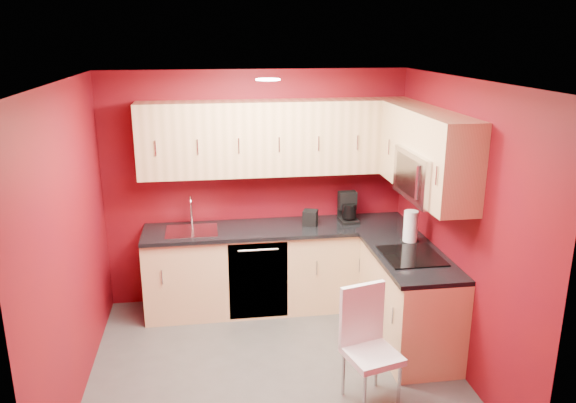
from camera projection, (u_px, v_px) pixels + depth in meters
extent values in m
plane|color=#4D4A48|center=(275.00, 368.00, 4.96)|extent=(3.20, 3.20, 0.00)
plane|color=white|center=(272.00, 80.00, 4.25)|extent=(3.20, 3.20, 0.00)
plane|color=maroon|center=(257.00, 188.00, 6.02)|extent=(3.20, 0.00, 3.20)
plane|color=maroon|center=(306.00, 325.00, 3.18)|extent=(3.20, 0.00, 3.20)
plane|color=maroon|center=(70.00, 246.00, 4.38)|extent=(0.00, 3.00, 3.00)
plane|color=maroon|center=(458.00, 226.00, 4.83)|extent=(0.00, 3.00, 3.00)
cube|color=#EDBA87|center=(279.00, 268.00, 6.00)|extent=(2.80, 0.60, 0.87)
cube|color=#EDBA87|center=(409.00, 301.00, 5.26)|extent=(0.60, 1.30, 0.87)
cube|color=black|center=(279.00, 228.00, 5.86)|extent=(2.80, 0.63, 0.04)
cube|color=black|center=(411.00, 257.00, 5.11)|extent=(0.63, 1.27, 0.04)
cube|color=tan|center=(277.00, 138.00, 5.72)|extent=(2.80, 0.35, 0.75)
cube|color=tan|center=(407.00, 143.00, 5.46)|extent=(0.35, 0.57, 0.75)
cube|color=tan|center=(459.00, 170.00, 4.36)|extent=(0.35, 0.22, 0.75)
cube|color=tan|center=(436.00, 132.00, 4.77)|extent=(0.35, 0.76, 0.33)
cube|color=silver|center=(430.00, 175.00, 4.87)|extent=(0.40, 0.76, 0.42)
cube|color=black|center=(409.00, 176.00, 4.85)|extent=(0.02, 0.62, 0.33)
cylinder|color=silver|center=(417.00, 183.00, 4.63)|extent=(0.02, 0.02, 0.29)
cube|color=black|center=(412.00, 256.00, 5.07)|extent=(0.50, 0.55, 0.01)
cube|color=silver|center=(192.00, 232.00, 5.72)|extent=(0.52, 0.42, 0.02)
cylinder|color=silver|center=(191.00, 213.00, 5.87)|extent=(0.02, 0.02, 0.26)
torus|color=silver|center=(191.00, 203.00, 5.77)|extent=(0.02, 0.16, 0.16)
cylinder|color=silver|center=(191.00, 211.00, 5.72)|extent=(0.02, 0.02, 0.12)
cube|color=black|center=(258.00, 281.00, 5.69)|extent=(0.60, 0.02, 0.82)
cylinder|color=white|center=(268.00, 80.00, 4.53)|extent=(0.20, 0.20, 0.01)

